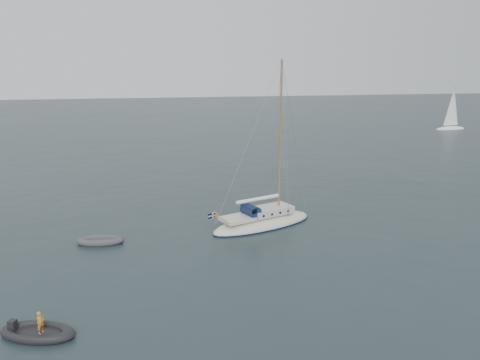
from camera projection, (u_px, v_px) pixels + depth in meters
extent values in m
plane|color=black|center=(226.00, 242.00, 30.66)|extent=(300.00, 300.00, 0.00)
ellipsoid|color=beige|center=(263.00, 224.00, 33.76)|extent=(8.16, 2.54, 1.36)
cube|color=beige|center=(271.00, 211.00, 33.67)|extent=(3.26, 1.72, 0.50)
cube|color=beige|center=(233.00, 216.00, 33.12)|extent=(2.18, 1.72, 0.23)
cylinder|color=#111F3C|center=(249.00, 209.00, 33.26)|extent=(0.87, 1.50, 0.87)
cube|color=#111F3C|center=(246.00, 207.00, 33.18)|extent=(0.41, 1.50, 0.36)
cylinder|color=olive|center=(284.00, 139.00, 32.62)|extent=(0.14, 0.14, 10.88)
cylinder|color=olive|center=(284.00, 132.00, 32.49)|extent=(0.05, 1.99, 0.05)
cylinder|color=olive|center=(257.00, 199.00, 33.22)|extent=(3.81, 0.09, 0.09)
cylinder|color=white|center=(257.00, 198.00, 33.20)|extent=(3.54, 0.25, 0.25)
cylinder|color=#9898A1|center=(213.00, 212.00, 32.72)|extent=(0.04, 1.99, 0.04)
torus|color=orange|center=(211.00, 209.00, 33.22)|extent=(0.49, 0.09, 0.49)
cylinder|color=olive|center=(208.00, 213.00, 32.67)|extent=(0.03, 0.03, 0.82)
cube|color=#000767|center=(204.00, 210.00, 32.55)|extent=(0.54, 0.02, 0.34)
cube|color=yellow|center=(204.00, 210.00, 32.55)|extent=(0.56, 0.03, 0.08)
cube|color=yellow|center=(206.00, 210.00, 32.57)|extent=(0.08, 0.03, 0.36)
cylinder|color=black|center=(252.00, 209.00, 34.25)|extent=(0.16, 0.05, 0.16)
cylinder|color=black|center=(259.00, 216.00, 32.60)|extent=(0.16, 0.05, 0.16)
cylinder|color=black|center=(262.00, 208.00, 34.40)|extent=(0.16, 0.05, 0.16)
cylinder|color=black|center=(269.00, 215.00, 32.75)|extent=(0.16, 0.05, 0.16)
cylinder|color=black|center=(271.00, 207.00, 34.56)|extent=(0.16, 0.05, 0.16)
cylinder|color=black|center=(278.00, 214.00, 32.91)|extent=(0.16, 0.05, 0.16)
cylinder|color=black|center=(281.00, 207.00, 34.71)|extent=(0.16, 0.05, 0.16)
cylinder|color=black|center=(288.00, 214.00, 33.06)|extent=(0.16, 0.05, 0.16)
cube|color=#46464A|center=(100.00, 242.00, 30.39)|extent=(1.84, 0.76, 0.11)
cube|color=black|center=(38.00, 334.00, 19.93)|extent=(2.09, 0.87, 0.10)
cube|color=black|center=(8.00, 331.00, 19.62)|extent=(0.30, 0.30, 0.52)
imported|color=orange|center=(41.00, 322.00, 19.84)|extent=(0.31, 0.41, 1.00)
ellipsoid|color=white|center=(450.00, 129.00, 85.85)|extent=(6.16, 2.05, 1.03)
cylinder|color=#9898A1|center=(453.00, 107.00, 84.89)|extent=(0.10, 0.10, 7.18)
cone|color=white|center=(452.00, 107.00, 84.88)|extent=(3.28, 3.28, 6.67)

